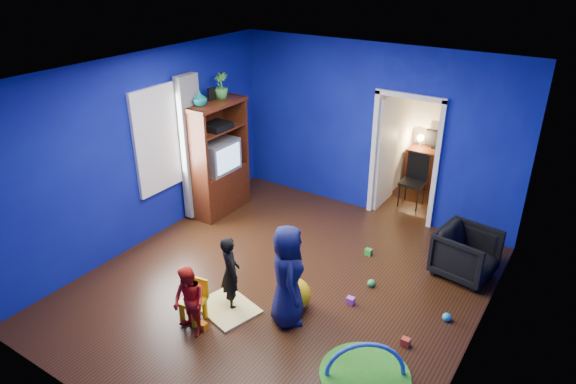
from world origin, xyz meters
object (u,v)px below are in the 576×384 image
Objects in this scene: vase at (200,98)px; toddler_red at (189,302)px; child_black at (230,272)px; folding_chair at (413,182)px; kid_chair at (193,303)px; study_desk at (430,169)px; armchair at (466,253)px; hopper_ball at (295,294)px; crt_tv at (218,156)px; child_navy at (287,275)px; play_mat at (365,374)px; tv_armoire at (216,158)px.

toddler_red is at bearing -52.67° from vase.
folding_chair is at bearing -66.73° from child_black.
toddler_red is 0.99× the size of folding_chair.
study_desk is at bearing 69.39° from kid_chair.
toddler_red is (-0.07, -0.68, -0.05)m from child_black.
study_desk is (1.12, 5.45, 0.12)m from kid_chair.
child_black is (-2.32, -2.34, 0.15)m from armchair.
hopper_ball is 4.57m from study_desk.
folding_chair is (1.12, 4.49, 0.21)m from kid_chair.
study_desk reaches higher than hopper_ball.
toddler_red is 5.73m from study_desk.
study_desk reaches higher than kid_chair.
toddler_red is at bearing -62.08° from kid_chair.
crt_tv reaches higher than folding_chair.
study_desk is (-1.42, 2.63, 0.02)m from armchair.
child_black is 1.44× the size of crt_tv.
kid_chair is 5.57m from study_desk.
child_black is at bearing 61.52° from child_navy.
play_mat is 4.34m from folding_chair.
crt_tv is at bearing 114.31° from kid_chair.
folding_chair is (0.90, 4.01, -0.05)m from child_black.
tv_armoire is 4.12m from study_desk.
vase is at bearing -97.59° from crt_tv.
armchair reaches higher than kid_chair.
armchair is 1.86× the size of hopper_ball.
tv_armoire is (-1.90, 2.01, 0.47)m from child_black.
child_black reaches higher than hopper_ball.
armchair is 0.76× the size of child_black.
child_navy is at bearing 152.83° from armchair.
child_black is at bearing -42.05° from vase.
vase reaches higher than tv_armoire.
toddler_red is 3.30m from tv_armoire.
child_black is at bearing -100.27° from study_desk.
play_mat is (1.27, -0.57, -0.19)m from hopper_ball.
armchair is at bearing 50.20° from hopper_ball.
tv_armoire is 3.92× the size of kid_chair.
child_black is at bearing 56.05° from kid_chair.
tv_armoire is at bearing 136.03° from toddler_red.
vase reaches higher than child_navy.
child_navy is at bearing 23.72° from kid_chair.
study_desk is at bearing 46.54° from tv_armoire.
toddler_red reaches higher than study_desk.
study_desk is (2.80, 3.25, -1.70)m from vase.
toddler_red is (-2.40, -3.02, 0.10)m from armchair.
toddler_red is 3.28m from crt_tv.
child_navy is 1.20m from toddler_red.
study_desk is (2.76, 2.95, -0.65)m from crt_tv.
folding_chair is (-1.08, 4.18, 0.45)m from play_mat.
tv_armoire reaches higher than study_desk.
child_navy is 3.18× the size of hopper_ball.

